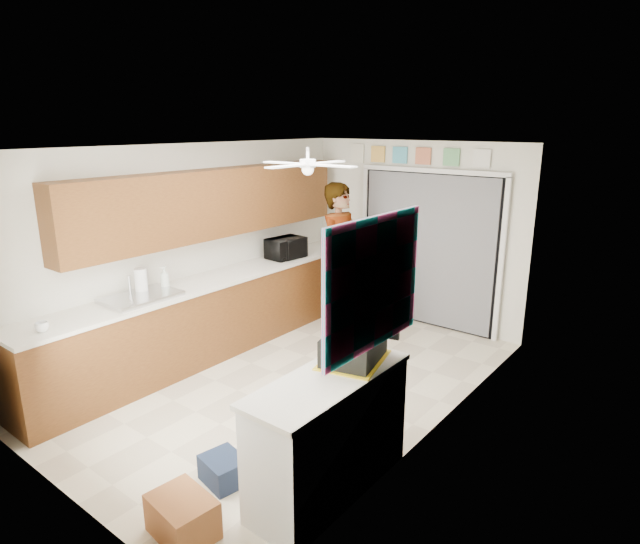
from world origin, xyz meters
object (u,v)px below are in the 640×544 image
Objects in this scene: cardboard_box at (183,517)px; man at (341,258)px; navy_crate at (224,470)px; suitcase at (354,347)px; soap_bottle at (165,278)px; cup at (42,327)px; dog at (364,344)px; paper_towel_roll at (141,282)px; microwave at (286,248)px.

cardboard_box is 0.23× the size of man.
man is at bearing 110.76° from navy_crate.
suitcase is 1.40m from navy_crate.
cup is at bearing -82.61° from soap_bottle.
dog reaches higher than cardboard_box.
navy_crate is at bearing -159.06° from man.
navy_crate is (1.83, 0.43, -0.88)m from cup.
paper_towel_roll is (-0.06, -0.26, 0.01)m from soap_bottle.
cardboard_box is at bearing -3.50° from cup.
microwave is at bearing 123.46° from navy_crate.
navy_crate is (1.92, -2.90, -0.98)m from microwave.
cup is 3.40m from dog.
cup is 0.26× the size of cardboard_box.
soap_bottle is 2.87m from cardboard_box.
microwave is 0.99× the size of dog.
cup is (0.09, -3.33, -0.09)m from microwave.
navy_crate is 0.17× the size of man.
suitcase is at bearing 26.07° from cup.
cup is 2.78m from suitcase.
paper_towel_roll reaches higher than navy_crate.
man reaches higher than microwave.
cardboard_box is 0.59m from navy_crate.
cardboard_box is at bearing -63.58° from dog.
man is 3.90× the size of dog.
cup reaches higher than cardboard_box.
suitcase is 1.01× the size of dog.
man reaches higher than cup.
cup is at bearing 170.53° from man.
microwave is 4.16m from cardboard_box.
microwave reaches higher than suitcase.
paper_towel_roll is 2.79m from cardboard_box.
dog is at bearing 100.72° from cardboard_box.
microwave is at bearing 126.64° from suitcase.
dog is (-1.05, 1.76, -0.85)m from suitcase.
man is at bearing 113.86° from suitcase.
navy_crate is at bearing -26.56° from soap_bottle.
suitcase is 0.26× the size of man.
cardboard_box is (2.12, -3.46, -0.94)m from microwave.
soap_bottle is 0.27m from paper_towel_roll.
suitcase is 1.51× the size of navy_crate.
soap_bottle is at bearing -177.89° from microwave.
cup reaches higher than dog.
navy_crate is at bearing -144.27° from suitcase.
dog is at bearing 43.35° from soap_bottle.
soap_bottle is 1.45m from cup.
paper_towel_roll is (-0.15, -2.16, 0.00)m from microwave.
microwave is 1.48× the size of navy_crate.
navy_crate is (-0.20, 0.55, -0.04)m from cardboard_box.
microwave reaches higher than cardboard_box.
microwave is at bearing 85.93° from paper_towel_roll.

